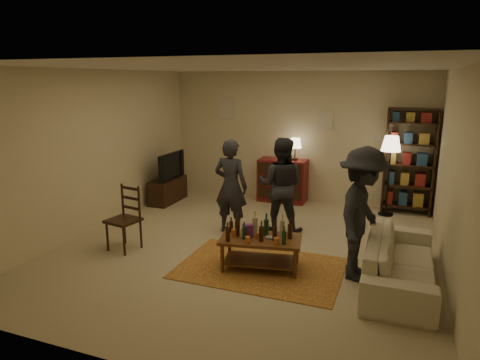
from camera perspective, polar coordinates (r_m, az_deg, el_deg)
The scene contains 13 objects.
floor at distance 6.67m, azimuth 0.98°, elevation -9.04°, with size 6.00×6.00×0.00m, color #C6B793.
room_shell at distance 9.23m, azimuth 3.62°, elevation 8.80°, with size 6.00×6.00×6.00m.
rug at distance 6.01m, azimuth 2.73°, elevation -11.62°, with size 2.20×1.50×0.01m, color maroon.
coffee_table at distance 5.86m, azimuth 2.70°, elevation -8.11°, with size 1.18×0.78×0.78m.
dining_chair at distance 6.72m, azimuth -14.95°, elevation -4.59°, with size 0.50×0.50×0.99m.
tv_stand at distance 9.12m, azimuth -9.62°, elevation -0.53°, with size 0.40×1.00×1.06m.
dresser at distance 9.06m, azimuth 5.74°, elevation 0.09°, with size 1.00×0.50×1.36m.
bookshelf at distance 8.71m, azimuth 21.61°, elevation 2.44°, with size 0.90×0.34×2.02m.
floor_lamp at distance 8.40m, azimuth 19.47°, elevation 3.92°, with size 0.36×0.36×1.52m.
sofa at distance 5.85m, azimuth 20.58°, elevation -10.06°, with size 2.08×0.81×0.61m, color beige.
person_left at distance 7.11m, azimuth -1.24°, elevation -0.85°, with size 0.58×0.38×1.59m, color #26262E.
person_right at distance 7.18m, azimuth 5.46°, elevation -0.70°, with size 0.78×0.61×1.61m, color #24262C.
person_by_sofa at distance 5.65m, azimuth 15.96°, elevation -4.43°, with size 1.12×0.64×1.73m, color #222329.
Camera 1 is at (2.11, -5.80, 2.54)m, focal length 32.00 mm.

